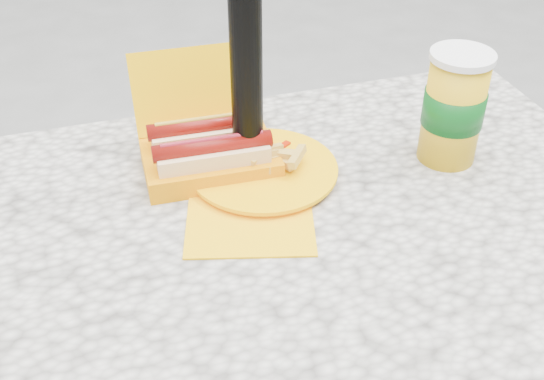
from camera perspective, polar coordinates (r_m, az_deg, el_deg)
name	(u,v)px	position (r m, az deg, el deg)	size (l,w,h in m)	color
picnic_table	(277,281)	(1.10, 0.45, -7.61)	(1.20, 0.80, 0.75)	beige
hotdog_box	(209,148)	(1.14, -5.32, 3.50)	(0.23, 0.21, 0.17)	#FFB400
fries_plate	(262,172)	(1.12, -0.86, 1.53)	(0.29, 0.34, 0.05)	#FFB608
soda_cup	(454,107)	(1.17, 14.96, 6.70)	(0.10, 0.10, 0.20)	gold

